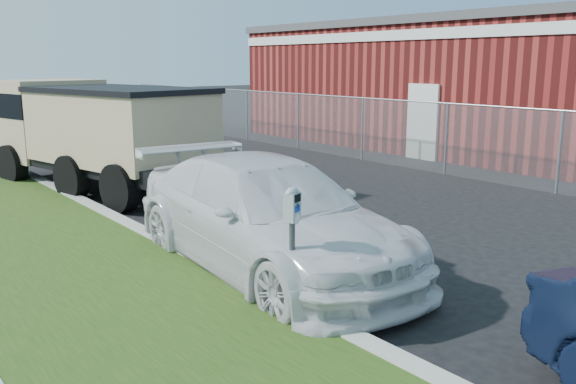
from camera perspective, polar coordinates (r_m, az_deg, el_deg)
ground at (r=9.13m, az=10.92°, el=-6.06°), size 120.00×120.00×0.00m
chainlink_fence at (r=17.92m, az=7.01°, el=7.01°), size 0.06×30.06×30.00m
brick_building at (r=23.07m, az=16.08°, el=9.88°), size 9.20×14.20×4.17m
parking_meter at (r=6.40m, az=0.39°, el=-2.95°), size 0.23×0.19×1.40m
white_wagon at (r=8.32m, az=-2.01°, el=-2.19°), size 2.46×5.34×1.51m
dump_truck at (r=14.47m, az=-17.76°, el=5.68°), size 3.53×6.44×2.39m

